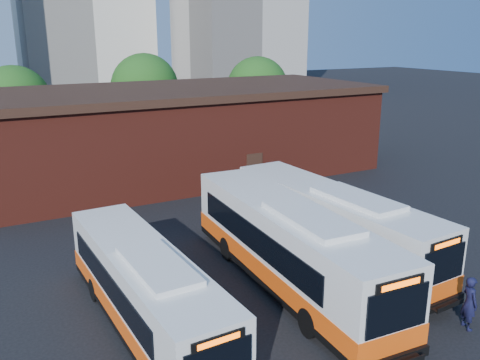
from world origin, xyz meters
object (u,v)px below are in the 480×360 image
bus_west (146,293)px  bus_midwest (289,249)px  transit_worker (469,303)px  bus_mideast (332,226)px

bus_west → bus_midwest: (6.19, 0.38, 0.24)m
transit_worker → bus_midwest: bearing=50.8°
bus_west → bus_mideast: bearing=8.1°
bus_mideast → transit_worker: bus_mideast is taller
transit_worker → bus_mideast: bearing=21.4°
bus_west → transit_worker: (10.03, -5.32, -0.41)m
bus_midwest → transit_worker: bearing=-53.1°
bus_midwest → transit_worker: size_ratio=6.75×
bus_midwest → bus_mideast: 3.55m
bus_mideast → transit_worker: (0.57, -7.06, -0.56)m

